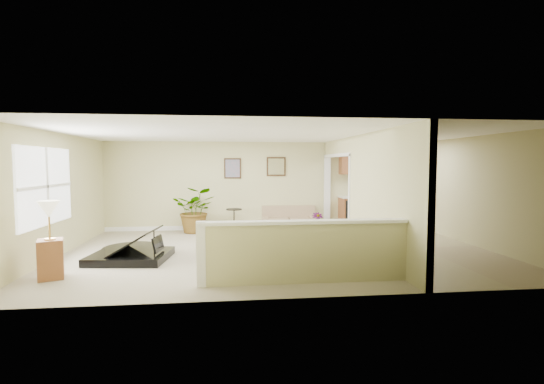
{
  "coord_description": "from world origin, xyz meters",
  "views": [
    {
      "loc": [
        -1.09,
        -8.29,
        1.86
      ],
      "look_at": [
        -0.11,
        0.4,
        1.25
      ],
      "focal_mm": 26.0,
      "sensor_mm": 36.0,
      "label": 1
    }
  ],
  "objects": [
    {
      "name": "floor",
      "position": [
        0.0,
        0.0,
        0.0
      ],
      "size": [
        9.0,
        9.0,
        0.0
      ],
      "primitive_type": "plane",
      "color": "tan",
      "rests_on": "ground"
    },
    {
      "name": "back_wall",
      "position": [
        0.0,
        3.0,
        1.25
      ],
      "size": [
        9.0,
        0.04,
        2.5
      ],
      "primitive_type": "cube",
      "color": "#C5C086",
      "rests_on": "floor"
    },
    {
      "name": "front_wall",
      "position": [
        0.0,
        -3.0,
        1.25
      ],
      "size": [
        9.0,
        0.04,
        2.5
      ],
      "primitive_type": "cube",
      "color": "#C5C086",
      "rests_on": "floor"
    },
    {
      "name": "left_wall",
      "position": [
        -4.5,
        0.0,
        1.25
      ],
      "size": [
        0.04,
        6.0,
        2.5
      ],
      "primitive_type": "cube",
      "color": "#C5C086",
      "rests_on": "floor"
    },
    {
      "name": "right_wall",
      "position": [
        4.5,
        0.0,
        1.25
      ],
      "size": [
        0.04,
        6.0,
        2.5
      ],
      "primitive_type": "cube",
      "color": "#C5C086",
      "rests_on": "floor"
    },
    {
      "name": "ceiling",
      "position": [
        0.0,
        0.0,
        2.5
      ],
      "size": [
        9.0,
        6.0,
        0.04
      ],
      "primitive_type": "cube",
      "color": "white",
      "rests_on": "back_wall"
    },
    {
      "name": "kitchen_vinyl",
      "position": [
        3.15,
        0.0,
        0.0
      ],
      "size": [
        2.7,
        6.0,
        0.01
      ],
      "primitive_type": "cube",
      "color": "gray",
      "rests_on": "floor"
    },
    {
      "name": "interior_partition",
      "position": [
        1.8,
        0.25,
        1.22
      ],
      "size": [
        0.18,
        5.99,
        2.5
      ],
      "color": "#C5C086",
      "rests_on": "floor"
    },
    {
      "name": "pony_half_wall",
      "position": [
        0.08,
        -2.3,
        0.52
      ],
      "size": [
        3.42,
        0.22,
        1.0
      ],
      "color": "#C5C086",
      "rests_on": "floor"
    },
    {
      "name": "left_window",
      "position": [
        -4.49,
        -0.5,
        1.45
      ],
      "size": [
        0.05,
        2.15,
        1.45
      ],
      "primitive_type": "cube",
      "color": "white",
      "rests_on": "left_wall"
    },
    {
      "name": "wall_art_left",
      "position": [
        -0.95,
        2.97,
        1.75
      ],
      "size": [
        0.48,
        0.04,
        0.58
      ],
      "color": "#372414",
      "rests_on": "back_wall"
    },
    {
      "name": "wall_mirror",
      "position": [
        0.3,
        2.97,
        1.8
      ],
      "size": [
        0.55,
        0.04,
        0.55
      ],
      "color": "#372414",
      "rests_on": "back_wall"
    },
    {
      "name": "kitchen_cabinets",
      "position": [
        3.19,
        2.73,
        0.87
      ],
      "size": [
        2.36,
        0.65,
        2.33
      ],
      "color": "brown",
      "rests_on": "floor"
    },
    {
      "name": "piano",
      "position": [
        -3.02,
        -0.34,
        0.56
      ],
      "size": [
        1.79,
        1.84,
        1.35
      ],
      "rotation": [
        0.0,
        0.0,
        -0.12
      ],
      "color": "black",
      "rests_on": "floor"
    },
    {
      "name": "piano_bench",
      "position": [
        -1.18,
        -0.5,
        0.23
      ],
      "size": [
        0.59,
        0.78,
        0.47
      ],
      "primitive_type": "cube",
      "rotation": [
        0.0,
        0.0,
        0.38
      ],
      "color": "black",
      "rests_on": "floor"
    },
    {
      "name": "loveseat",
      "position": [
        0.63,
        2.7,
        0.34
      ],
      "size": [
        1.63,
        1.01,
        0.89
      ],
      "rotation": [
        0.0,
        0.0,
        -0.09
      ],
      "color": "tan",
      "rests_on": "floor"
    },
    {
      "name": "accent_table",
      "position": [
        -0.92,
        2.58,
        0.41
      ],
      "size": [
        0.44,
        0.44,
        0.63
      ],
      "color": "black",
      "rests_on": "floor"
    },
    {
      "name": "palm_plant",
      "position": [
        -1.97,
        2.53,
        0.62
      ],
      "size": [
        1.25,
        1.12,
        1.25
      ],
      "color": "black",
      "rests_on": "floor"
    },
    {
      "name": "small_plant",
      "position": [
        1.31,
        2.08,
        0.24
      ],
      "size": [
        0.34,
        0.34,
        0.56
      ],
      "color": "black",
      "rests_on": "floor"
    },
    {
      "name": "lamp_stand",
      "position": [
        -3.97,
        -1.61,
        0.54
      ],
      "size": [
        0.48,
        0.48,
        1.28
      ],
      "color": "brown",
      "rests_on": "floor"
    }
  ]
}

